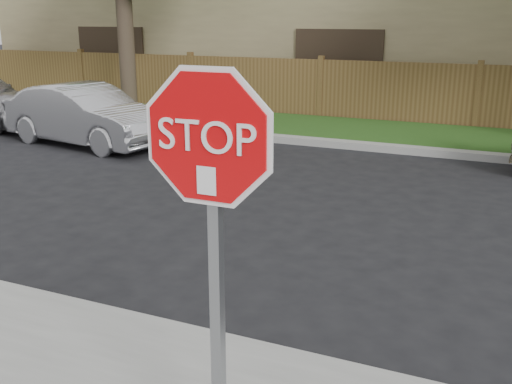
% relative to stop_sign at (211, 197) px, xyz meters
% --- Properties ---
extents(ground, '(90.00, 90.00, 0.00)m').
position_rel_stop_sign_xyz_m(ground, '(0.43, 1.48, -1.83)').
color(ground, black).
rests_on(ground, ground).
extents(far_curb, '(70.00, 0.30, 0.15)m').
position_rel_stop_sign_xyz_m(far_curb, '(0.43, 9.63, -1.75)').
color(far_curb, gray).
rests_on(far_curb, ground).
extents(grass_strip, '(70.00, 3.00, 0.12)m').
position_rel_stop_sign_xyz_m(grass_strip, '(0.43, 11.28, -1.77)').
color(grass_strip, '#1E4714').
rests_on(grass_strip, ground).
extents(fence, '(70.00, 0.12, 1.60)m').
position_rel_stop_sign_xyz_m(fence, '(0.43, 12.88, -1.03)').
color(fence, brown).
rests_on(fence, ground).
extents(stop_sign, '(1.01, 0.13, 2.55)m').
position_rel_stop_sign_xyz_m(stop_sign, '(0.00, 0.00, 0.00)').
color(stop_sign, gray).
rests_on(stop_sign, sidewalk_near).
extents(sedan_left, '(4.17, 2.04, 1.31)m').
position_rel_stop_sign_xyz_m(sedan_left, '(-7.17, 7.62, -1.17)').
color(sedan_left, silver).
rests_on(sedan_left, ground).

